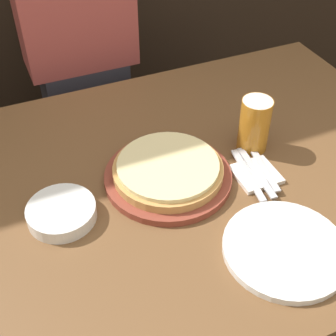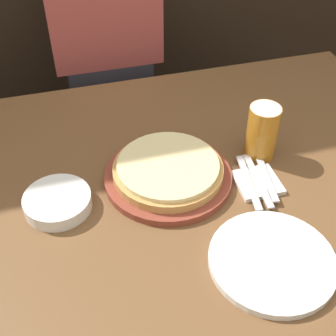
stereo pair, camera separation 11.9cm
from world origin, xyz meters
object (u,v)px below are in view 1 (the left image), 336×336
beer_glass (255,123)px  spoon (264,169)px  dinner_plate (285,249)px  dinner_knife (256,172)px  side_bowl (62,213)px  pizza_on_board (168,172)px  fork (248,174)px  diner_person (84,82)px

beer_glass → spoon: size_ratio=0.90×
beer_glass → spoon: bearing=-103.7°
dinner_plate → dinner_knife: 0.25m
side_bowl → spoon: size_ratio=0.96×
pizza_on_board → dinner_knife: 0.23m
pizza_on_board → spoon: 0.25m
dinner_plate → fork: size_ratio=1.38×
dinner_plate → diner_person: bearing=99.8°
pizza_on_board → beer_glass: bearing=6.5°
dinner_plate → diner_person: diner_person is taller
beer_glass → dinner_plate: beer_glass is taller
dinner_knife → pizza_on_board: bearing=160.0°
pizza_on_board → spoon: size_ratio=1.92×
diner_person → side_bowl: bearing=-108.4°
diner_person → spoon: bearing=-71.1°
beer_glass → dinner_plate: 0.38m
dinner_knife → spoon: size_ratio=1.18×
beer_glass → dinner_plate: size_ratio=0.55×
pizza_on_board → fork: pizza_on_board is taller
pizza_on_board → dinner_plate: pizza_on_board is taller
dinner_plate → dinner_knife: dinner_plate is taller
dinner_plate → fork: 0.24m
beer_glass → spoon: (-0.03, -0.11, -0.07)m
diner_person → dinner_knife: bearing=-72.7°
dinner_plate → diner_person: 1.07m
dinner_plate → dinner_knife: bearing=73.5°
fork → dinner_knife: (0.02, 0.00, 0.00)m
pizza_on_board → dinner_knife: (0.22, -0.08, -0.01)m
side_bowl → dinner_plate: bearing=-34.4°
pizza_on_board → dinner_plate: (0.15, -0.32, -0.02)m
beer_glass → pizza_on_board: bearing=-173.5°
dinner_plate → spoon: dinner_plate is taller
side_bowl → beer_glass: bearing=5.5°
pizza_on_board → beer_glass: size_ratio=2.14×
pizza_on_board → side_bowl: (-0.28, -0.02, -0.01)m
beer_glass → diner_person: (-0.30, 0.70, -0.19)m
dinner_knife → spoon: 0.02m
fork → spoon: size_ratio=1.17×
side_bowl → pizza_on_board: bearing=4.7°
fork → beer_glass: bearing=55.0°
beer_glass → spoon: beer_glass is taller
pizza_on_board → fork: size_ratio=1.63×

